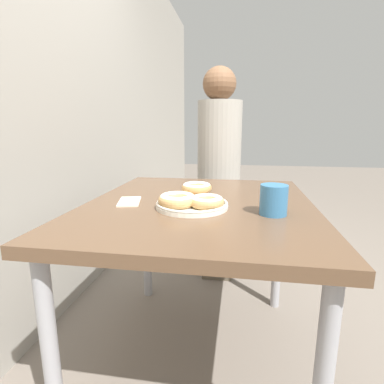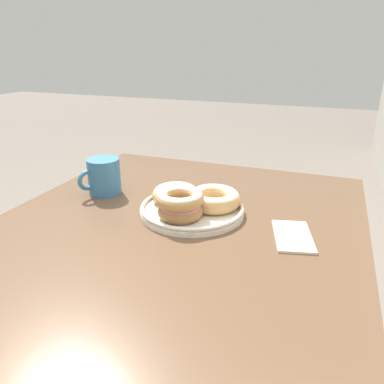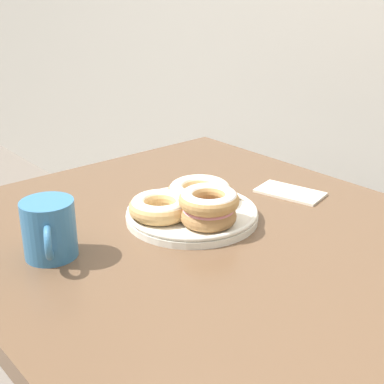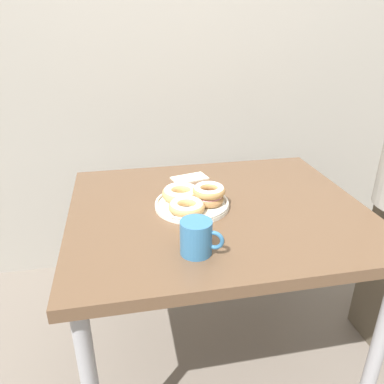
{
  "view_description": "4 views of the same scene",
  "coord_description": "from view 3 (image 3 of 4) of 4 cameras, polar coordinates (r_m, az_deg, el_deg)",
  "views": [
    {
      "loc": [
        -1.16,
        0.14,
        1.04
      ],
      "look_at": [
        -0.09,
        0.32,
        0.8
      ],
      "focal_mm": 28.0,
      "sensor_mm": 36.0,
      "label": 1
    },
    {
      "loc": [
        0.74,
        0.63,
        1.15
      ],
      "look_at": [
        -0.09,
        0.32,
        0.8
      ],
      "focal_mm": 35.0,
      "sensor_mm": 36.0,
      "label": 2
    },
    {
      "loc": [
        0.67,
        -0.33,
        1.2
      ],
      "look_at": [
        -0.09,
        0.32,
        0.8
      ],
      "focal_mm": 50.0,
      "sensor_mm": 36.0,
      "label": 3
    },
    {
      "loc": [
        -0.33,
        -0.88,
        1.36
      ],
      "look_at": [
        -0.09,
        0.32,
        0.8
      ],
      "focal_mm": 35.0,
      "sensor_mm": 36.0,
      "label": 4
    }
  ],
  "objects": [
    {
      "name": "coffee_mug",
      "position": [
        0.97,
        -14.99,
        -3.83
      ],
      "size": [
        0.12,
        0.09,
        0.1
      ],
      "color": "teal",
      "rests_on": "dining_table"
    },
    {
      "name": "donut_plate",
      "position": [
        1.08,
        0.05,
        -1.38
      ],
      "size": [
        0.27,
        0.28,
        0.08
      ],
      "color": "silver",
      "rests_on": "dining_table"
    },
    {
      "name": "napkin",
      "position": [
        1.25,
        10.41,
        -0.05
      ],
      "size": [
        0.16,
        0.12,
        0.01
      ],
      "color": "beige",
      "rests_on": "dining_table"
    },
    {
      "name": "dining_table",
      "position": [
        1.06,
        2.6,
        -8.53
      ],
      "size": [
        1.07,
        0.89,
        0.74
      ],
      "color": "brown",
      "rests_on": "ground_plane"
    }
  ]
}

